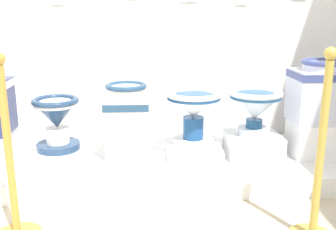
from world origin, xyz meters
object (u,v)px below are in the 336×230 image
plinth_block_slender_white (193,149)px  plinth_block_tall_cobalt (253,145)px  plinth_block_pale_glazed (128,149)px  antique_toilet_slender_white (194,108)px  plinth_block_central_ornate (316,138)px  antique_toilet_central_ornate (320,90)px  stanchion_post_near_left (12,187)px  antique_toilet_tall_cobalt (255,105)px  stanchion_post_near_right (317,184)px  antique_toilet_pale_glazed (127,112)px  plinth_block_leftmost (59,153)px  antique_toilet_leftmost (56,118)px

plinth_block_slender_white → plinth_block_tall_cobalt: 0.44m
plinth_block_pale_glazed → antique_toilet_slender_white: (0.48, 0.01, 0.30)m
plinth_block_slender_white → plinth_block_central_ornate: size_ratio=1.11×
antique_toilet_central_ornate → stanchion_post_near_left: 2.11m
plinth_block_central_ornate → stanchion_post_near_left: stanchion_post_near_left is taller
plinth_block_pale_glazed → antique_toilet_tall_cobalt: size_ratio=0.95×
plinth_block_pale_glazed → stanchion_post_near_right: (1.00, -0.96, 0.13)m
antique_toilet_pale_glazed → plinth_block_leftmost: bearing=178.4°
plinth_block_leftmost → antique_toilet_central_ornate: size_ratio=0.71×
plinth_block_leftmost → stanchion_post_near_right: 1.79m
antique_toilet_pale_glazed → antique_toilet_leftmost: bearing=178.4°
plinth_block_pale_glazed → plinth_block_central_ornate: size_ratio=1.04×
stanchion_post_near_left → stanchion_post_near_right: (1.55, -0.10, 0.02)m
antique_toilet_pale_glazed → plinth_block_slender_white: 0.56m
antique_toilet_pale_glazed → plinth_block_central_ornate: 1.39m
antique_toilet_slender_white → plinth_block_tall_cobalt: antique_toilet_slender_white is taller
antique_toilet_pale_glazed → plinth_block_slender_white: bearing=0.7°
plinth_block_central_ornate → stanchion_post_near_left: (-1.93, -0.80, 0.04)m
antique_toilet_pale_glazed → stanchion_post_near_right: size_ratio=0.43×
plinth_block_tall_cobalt → antique_toilet_tall_cobalt: size_ratio=1.01×
antique_toilet_tall_cobalt → antique_toilet_slender_white: bearing=174.7°
plinth_block_leftmost → antique_toilet_tall_cobalt: antique_toilet_tall_cobalt is taller
plinth_block_pale_glazed → stanchion_post_near_left: bearing=-122.8°
antique_toilet_slender_white → antique_toilet_tall_cobalt: size_ratio=1.04×
plinth_block_tall_cobalt → antique_toilet_tall_cobalt: (-0.00, 0.00, 0.30)m
antique_toilet_leftmost → antique_toilet_tall_cobalt: antique_toilet_tall_cobalt is taller
plinth_block_tall_cobalt → plinth_block_central_ornate: plinth_block_central_ornate is taller
plinth_block_leftmost → antique_toilet_slender_white: (0.98, -0.01, 0.33)m
plinth_block_leftmost → plinth_block_pale_glazed: size_ratio=0.87×
plinth_block_leftmost → plinth_block_central_ornate: size_ratio=0.90×
antique_toilet_leftmost → plinth_block_slender_white: (0.98, -0.01, -0.25)m
plinth_block_slender_white → plinth_block_pale_glazed: bearing=-179.3°
plinth_block_slender_white → antique_toilet_central_ornate: bearing=-3.9°
antique_toilet_central_ornate → stanchion_post_near_right: 1.02m
antique_toilet_leftmost → plinth_block_slender_white: size_ratio=0.96×
plinth_block_slender_white → stanchion_post_near_right: bearing=-61.7°
plinth_block_slender_white → antique_toilet_tall_cobalt: 0.55m
plinth_block_leftmost → antique_toilet_slender_white: size_ratio=0.80×
antique_toilet_tall_cobalt → stanchion_post_near_right: bearing=-85.0°
plinth_block_central_ornate → antique_toilet_central_ornate: size_ratio=0.79×
plinth_block_pale_glazed → plinth_block_tall_cobalt: bearing=-2.2°
stanchion_post_near_left → stanchion_post_near_right: bearing=-3.8°
antique_toilet_leftmost → plinth_block_central_ornate: (1.88, -0.07, -0.17)m
plinth_block_central_ornate → stanchion_post_near_right: size_ratio=0.35×
plinth_block_tall_cobalt → plinth_block_pale_glazed: bearing=177.8°
plinth_block_leftmost → antique_toilet_pale_glazed: size_ratio=0.74×
antique_toilet_leftmost → stanchion_post_near_right: 1.79m
plinth_block_tall_cobalt → antique_toilet_central_ornate: size_ratio=0.86×
antique_toilet_leftmost → antique_toilet_central_ornate: size_ratio=0.84×
antique_toilet_pale_glazed → plinth_block_tall_cobalt: bearing=-2.2°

